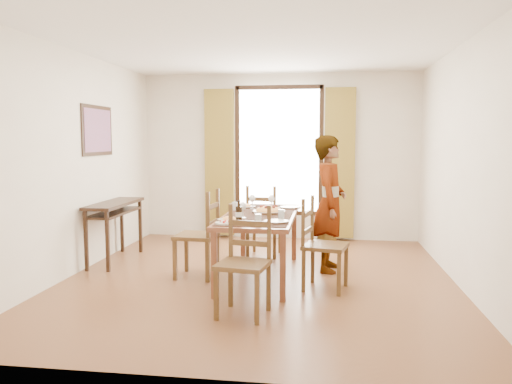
# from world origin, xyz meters

# --- Properties ---
(ground) EXTENTS (5.00, 5.00, 0.00)m
(ground) POSITION_xyz_m (0.00, 0.00, 0.00)
(ground) COLOR #492B16
(ground) RESTS_ON ground
(room_shell) EXTENTS (4.60, 5.10, 2.74)m
(room_shell) POSITION_xyz_m (-0.00, 0.13, 1.54)
(room_shell) COLOR silver
(room_shell) RESTS_ON ground
(console_table) EXTENTS (0.38, 1.20, 0.80)m
(console_table) POSITION_xyz_m (-2.03, 0.60, 0.68)
(console_table) COLOR black
(console_table) RESTS_ON ground
(dining_table) EXTENTS (0.82, 1.92, 0.76)m
(dining_table) POSITION_xyz_m (-0.00, 0.11, 0.69)
(dining_table) COLOR brown
(dining_table) RESTS_ON ground
(chair_west) EXTENTS (0.49, 0.49, 1.04)m
(chair_west) POSITION_xyz_m (-0.71, -0.01, 0.48)
(chair_west) COLOR #4F371A
(chair_west) RESTS_ON ground
(chair_north) EXTENTS (0.49, 0.49, 1.00)m
(chair_north) POSITION_xyz_m (-0.09, 1.17, 0.47)
(chair_north) COLOR #4F371A
(chair_north) RESTS_ON ground
(chair_south) EXTENTS (0.51, 0.51, 1.02)m
(chair_south) POSITION_xyz_m (0.02, -1.19, 0.47)
(chair_south) COLOR #4F371A
(chair_south) RESTS_ON ground
(chair_east) EXTENTS (0.54, 0.54, 1.01)m
(chair_east) POSITION_xyz_m (0.73, -0.29, 0.47)
(chair_east) COLOR #4F371A
(chair_east) RESTS_ON ground
(man) EXTENTS (0.69, 0.52, 1.68)m
(man) POSITION_xyz_m (0.82, 0.51, 0.84)
(man) COLOR #9A9EA3
(man) RESTS_ON ground
(plate_sw) EXTENTS (0.27, 0.27, 0.05)m
(plate_sw) POSITION_xyz_m (-0.26, -0.45, 0.78)
(plate_sw) COLOR silver
(plate_sw) RESTS_ON dining_table
(plate_se) EXTENTS (0.27, 0.27, 0.05)m
(plate_se) POSITION_xyz_m (0.25, -0.47, 0.78)
(plate_se) COLOR silver
(plate_se) RESTS_ON dining_table
(plate_nw) EXTENTS (0.27, 0.27, 0.05)m
(plate_nw) POSITION_xyz_m (-0.27, 0.64, 0.78)
(plate_nw) COLOR silver
(plate_nw) RESTS_ON dining_table
(plate_ne) EXTENTS (0.27, 0.27, 0.05)m
(plate_ne) POSITION_xyz_m (0.32, 0.66, 0.78)
(plate_ne) COLOR silver
(plate_ne) RESTS_ON dining_table
(pasta_platter) EXTENTS (0.40, 0.40, 0.10)m
(pasta_platter) POSITION_xyz_m (0.09, 0.22, 0.81)
(pasta_platter) COLOR #D1641A
(pasta_platter) RESTS_ON dining_table
(caprese_plate) EXTENTS (0.20, 0.20, 0.04)m
(caprese_plate) POSITION_xyz_m (-0.28, -0.63, 0.78)
(caprese_plate) COLOR silver
(caprese_plate) RESTS_ON dining_table
(wine_glass_a) EXTENTS (0.08, 0.08, 0.18)m
(wine_glass_a) POSITION_xyz_m (-0.15, -0.23, 0.85)
(wine_glass_a) COLOR white
(wine_glass_a) RESTS_ON dining_table
(wine_glass_b) EXTENTS (0.08, 0.08, 0.18)m
(wine_glass_b) POSITION_xyz_m (0.09, 0.52, 0.85)
(wine_glass_b) COLOR white
(wine_glass_b) RESTS_ON dining_table
(wine_glass_c) EXTENTS (0.08, 0.08, 0.18)m
(wine_glass_c) POSITION_xyz_m (-0.15, 0.52, 0.85)
(wine_glass_c) COLOR white
(wine_glass_c) RESTS_ON dining_table
(tumbler_a) EXTENTS (0.07, 0.07, 0.10)m
(tumbler_a) POSITION_xyz_m (0.28, -0.19, 0.81)
(tumbler_a) COLOR silver
(tumbler_a) RESTS_ON dining_table
(tumbler_b) EXTENTS (0.07, 0.07, 0.10)m
(tumbler_b) POSITION_xyz_m (-0.36, 0.39, 0.81)
(tumbler_b) COLOR silver
(tumbler_b) RESTS_ON dining_table
(tumbler_c) EXTENTS (0.07, 0.07, 0.10)m
(tumbler_c) POSITION_xyz_m (0.07, -0.57, 0.81)
(tumbler_c) COLOR silver
(tumbler_c) RESTS_ON dining_table
(wine_bottle) EXTENTS (0.07, 0.07, 0.25)m
(wine_bottle) POSITION_xyz_m (-0.13, -0.61, 0.88)
(wine_bottle) COLOR black
(wine_bottle) RESTS_ON dining_table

